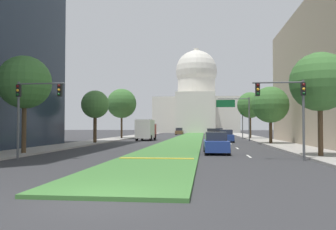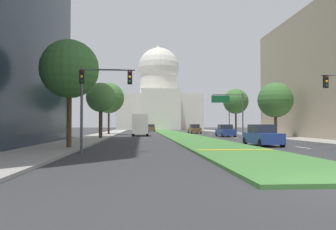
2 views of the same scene
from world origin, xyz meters
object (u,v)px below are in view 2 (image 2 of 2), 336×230
at_px(street_tree_left_mid, 101,98).
at_px(sedan_very_far, 151,128).
at_px(sedan_midblock, 225,131).
at_px(street_tree_left_near, 70,69).
at_px(box_truck_delivery, 140,125).
at_px(street_tree_left_far, 109,98).
at_px(traffic_light_near_left, 96,90).
at_px(traffic_light_far_right, 229,115).
at_px(capitol_building, 159,98).
at_px(overhead_guide_sign, 231,106).
at_px(sedan_lead_stopped, 262,136).
at_px(street_tree_right_mid, 275,100).
at_px(sedan_far_horizon, 195,128).
at_px(street_tree_right_far, 236,101).
at_px(sedan_distant, 195,129).

distance_m(street_tree_left_mid, sedan_very_far, 46.50).
bearing_deg(sedan_midblock, street_tree_left_near, -125.77).
relative_size(street_tree_left_near, box_truck_delivery, 1.20).
xyz_separation_m(street_tree_left_far, sedan_very_far, (7.79, 29.30, -5.31)).
height_order(traffic_light_near_left, traffic_light_far_right, same).
relative_size(capitol_building, box_truck_delivery, 4.63).
bearing_deg(street_tree_left_mid, overhead_guide_sign, 28.89).
xyz_separation_m(street_tree_left_far, sedan_lead_stopped, (15.27, -30.43, -5.33)).
height_order(street_tree_right_mid, sedan_far_horizon, street_tree_right_mid).
xyz_separation_m(street_tree_right_far, sedan_lead_stopped, (-6.85, -32.38, -5.00)).
bearing_deg(capitol_building, traffic_light_far_right, -81.24).
xyz_separation_m(street_tree_left_near, sedan_lead_stopped, (14.76, 2.75, -4.77)).
bearing_deg(sedan_lead_stopped, sedan_midblock, 84.36).
bearing_deg(sedan_far_horizon, sedan_lead_stopped, -92.48).
bearing_deg(traffic_light_far_right, box_truck_delivery, -156.11).
height_order(traffic_light_far_right, box_truck_delivery, traffic_light_far_right).
distance_m(capitol_building, street_tree_left_near, 95.98).
bearing_deg(sedan_far_horizon, street_tree_left_mid, -115.17).
relative_size(street_tree_left_far, sedan_far_horizon, 1.84).
relative_size(street_tree_right_mid, sedan_very_far, 1.51).
height_order(traffic_light_near_left, sedan_distant, traffic_light_near_left).
distance_m(overhead_guide_sign, street_tree_left_far, 20.21).
relative_size(street_tree_left_near, sedan_far_horizon, 1.62).
xyz_separation_m(sedan_far_horizon, box_truck_delivery, (-12.14, -24.89, 0.86)).
relative_size(street_tree_right_mid, sedan_lead_stopped, 1.56).
bearing_deg(traffic_light_far_right, traffic_light_near_left, -115.43).
height_order(overhead_guide_sign, sedan_distant, overhead_guide_sign).
xyz_separation_m(street_tree_left_mid, sedan_very_far, (7.13, 45.77, -4.07)).
distance_m(capitol_building, sedan_lead_stopped, 93.10).
bearing_deg(sedan_very_far, street_tree_right_far, -62.36).
height_order(street_tree_right_far, sedan_very_far, street_tree_right_far).
relative_size(sedan_lead_stopped, sedan_distant, 1.00).
height_order(street_tree_left_near, sedan_distant, street_tree_left_near).
bearing_deg(street_tree_right_far, overhead_guide_sign, -109.81).
bearing_deg(overhead_guide_sign, box_truck_delivery, 177.73).
relative_size(traffic_light_far_right, overhead_guide_sign, 0.80).
bearing_deg(traffic_light_near_left, sedan_lead_stopped, 26.15).
xyz_separation_m(capitol_building, sedan_midblock, (5.97, -71.92, -10.06)).
relative_size(street_tree_left_far, street_tree_right_far, 1.08).
height_order(sedan_midblock, sedan_far_horizon, sedan_far_horizon).
bearing_deg(sedan_lead_stopped, sedan_distant, 89.51).
distance_m(sedan_far_horizon, sedan_very_far, 13.97).
height_order(capitol_building, street_tree_left_far, capitol_building).
distance_m(traffic_light_far_right, overhead_guide_sign, 7.67).
xyz_separation_m(traffic_light_near_left, street_tree_left_near, (-2.29, 3.38, 1.79)).
xyz_separation_m(traffic_light_near_left, street_tree_right_far, (19.32, 38.51, 2.02)).
xyz_separation_m(traffic_light_near_left, sedan_distant, (12.80, 44.10, -2.97)).
relative_size(street_tree_left_mid, sedan_midblock, 1.43).
xyz_separation_m(sedan_distant, sedan_very_far, (-7.80, 21.76, 0.00)).
bearing_deg(street_tree_left_near, sedan_distant, 69.68).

